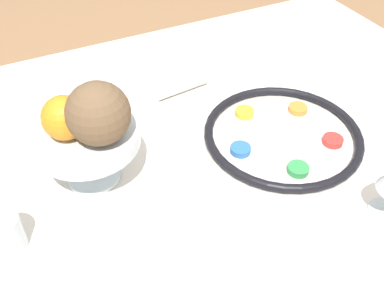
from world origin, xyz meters
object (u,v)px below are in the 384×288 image
Objects in this scene: seder_plate at (282,136)px; napkin_roll at (180,83)px; coconut at (98,114)px; cup_far at (2,234)px; orange_fruit at (64,118)px; bread_plate at (84,108)px; fruit_stand at (87,141)px.

seder_plate is 2.38× the size of napkin_roll.
coconut is 1.56× the size of cup_far.
orange_fruit is at bearing 31.93° from napkin_roll.
bread_plate is 2.16× the size of cup_far.
napkin_roll is 1.96× the size of cup_far.
coconut is at bearing 145.49° from orange_fruit.
orange_fruit reaches higher than napkin_roll.
fruit_stand is 1.39× the size of napkin_roll.
fruit_stand is at bearing -10.62° from seder_plate.
cup_far is at bearing 54.71° from bread_plate.
bread_plate is at bearing -108.24° from orange_fruit.
fruit_stand is 2.74× the size of cup_far.
fruit_stand is 1.75× the size of coconut.
cup_far is at bearing 2.38° from seder_plate.
bread_plate is (-0.02, -0.26, -0.17)m from coconut.
seder_plate is 4.67× the size of cup_far.
coconut reaches higher than seder_plate.
napkin_roll is at bearing 174.36° from bread_plate.
coconut is 0.27m from cup_far.
cup_far is (0.61, 0.03, 0.02)m from seder_plate.
seder_plate is 0.31m from napkin_roll.
seder_plate is 0.48m from bread_plate.
cup_far reaches higher than seder_plate.
orange_fruit reaches higher than seder_plate.
coconut is (-0.02, 0.04, 0.08)m from fruit_stand.
bread_plate is at bearing -100.72° from fruit_stand.
coconut reaches higher than fruit_stand.
cup_far is (0.16, 0.11, -0.13)m from orange_fruit.
coconut reaches higher than napkin_roll.
napkin_roll is at bearing -145.12° from fruit_stand.
coconut is at bearing -162.47° from cup_far.
napkin_roll reaches higher than seder_plate.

